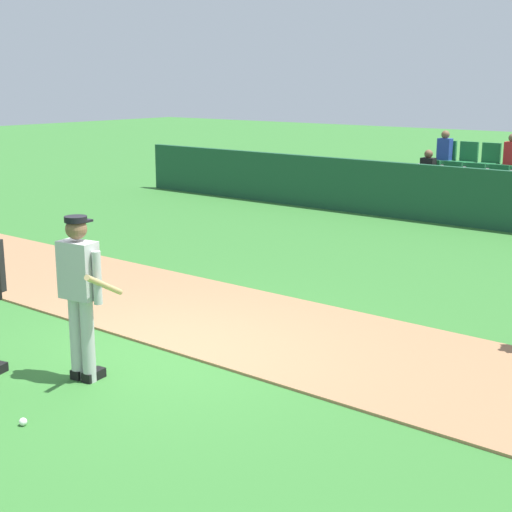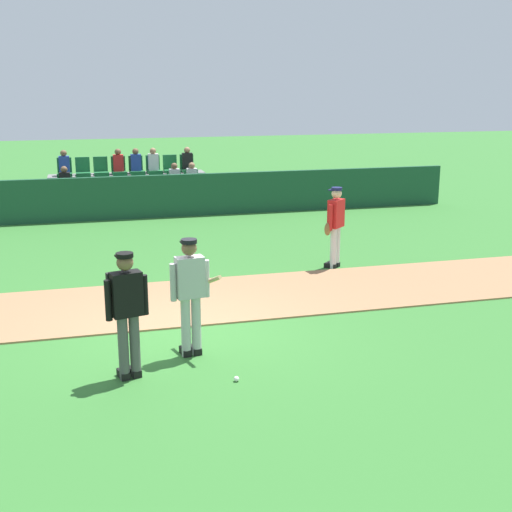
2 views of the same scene
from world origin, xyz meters
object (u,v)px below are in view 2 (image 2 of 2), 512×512
(umpire_home_plate, at_px, (127,308))
(baseball, at_px, (236,379))
(batter_grey_jersey, at_px, (191,292))
(runner_red_jersey, at_px, (335,224))

(umpire_home_plate, distance_m, baseball, 1.75)
(baseball, bearing_deg, batter_grey_jersey, 111.95)
(batter_grey_jersey, xyz_separation_m, runner_red_jersey, (3.79, 4.01, -0.01))
(umpire_home_plate, relative_size, baseball, 23.78)
(runner_red_jersey, distance_m, baseball, 6.15)
(umpire_home_plate, relative_size, runner_red_jersey, 1.00)
(batter_grey_jersey, distance_m, baseball, 1.47)
(umpire_home_plate, bearing_deg, runner_red_jersey, 43.91)
(umpire_home_plate, bearing_deg, baseball, -19.95)
(runner_red_jersey, bearing_deg, batter_grey_jersey, -133.44)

